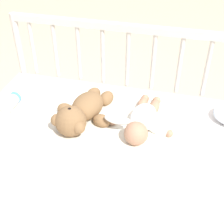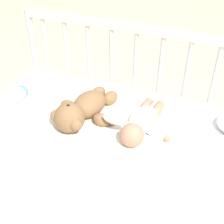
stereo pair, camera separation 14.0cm
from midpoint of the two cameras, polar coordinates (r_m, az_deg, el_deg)
The scene contains 7 objects.
ground_plane at distance 1.82m, azimuth -2.37°, elevation -15.37°, with size 12.00×12.00×0.00m, color #C6B293.
crib_mattress at distance 1.61m, azimuth -2.61°, elevation -9.61°, with size 1.26×0.63×0.54m.
crib_rail at distance 1.64m, azimuth 0.36°, elevation 7.43°, with size 1.26×0.04×0.88m.
blanket at distance 1.45m, azimuth -2.25°, elevation -1.34°, with size 0.75×0.49×0.01m.
teddy_bear at distance 1.42m, azimuth -8.38°, elevation -0.03°, with size 0.28×0.39×0.14m.
baby at distance 1.38m, azimuth 2.63°, elevation -1.61°, with size 0.31×0.37×0.10m.
baby_bottle at distance 1.62m, azimuth -20.26°, elevation 1.73°, with size 0.06×0.14×0.06m.
Camera 1 is at (0.27, -1.06, 1.45)m, focal length 50.00 mm.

